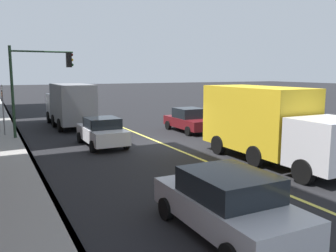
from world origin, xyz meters
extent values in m
plane|color=black|center=(0.00, 0.00, 0.00)|extent=(200.00, 200.00, 0.00)
cube|color=slate|center=(0.00, 6.89, 0.07)|extent=(80.00, 0.16, 0.15)
cube|color=#D8CC4C|center=(0.00, 0.00, 0.01)|extent=(80.00, 0.16, 0.01)
cube|color=#A8AAB2|center=(-10.37, 3.42, 0.63)|extent=(4.35, 1.94, 0.67)
cube|color=black|center=(-10.41, 3.42, 1.27)|extent=(2.17, 1.78, 0.60)
cylinder|color=black|center=(-8.93, 4.37, 0.30)|extent=(0.60, 0.22, 0.60)
cylinder|color=black|center=(-8.93, 2.47, 0.30)|extent=(0.60, 0.22, 0.60)
cylinder|color=black|center=(-11.80, 2.47, 0.30)|extent=(0.60, 0.22, 0.60)
cube|color=#591116|center=(3.21, -3.38, 0.61)|extent=(4.22, 1.77, 0.62)
cube|color=black|center=(3.29, -3.38, 1.24)|extent=(1.79, 1.63, 0.65)
cylinder|color=black|center=(1.82, -4.25, 0.30)|extent=(0.60, 0.22, 0.60)
cylinder|color=black|center=(1.82, -2.52, 0.30)|extent=(0.60, 0.22, 0.60)
cylinder|color=black|center=(4.60, -4.25, 0.30)|extent=(0.60, 0.22, 0.60)
cylinder|color=black|center=(4.60, -2.52, 0.30)|extent=(0.60, 0.22, 0.60)
cube|color=silver|center=(1.27, 3.15, 0.65)|extent=(4.13, 1.78, 0.70)
cube|color=black|center=(1.17, 3.15, 1.27)|extent=(1.84, 1.64, 0.54)
cylinder|color=black|center=(2.64, 4.02, 0.30)|extent=(0.60, 0.22, 0.60)
cylinder|color=black|center=(2.64, 2.28, 0.30)|extent=(0.60, 0.22, 0.60)
cylinder|color=black|center=(-0.09, 4.02, 0.30)|extent=(0.60, 0.22, 0.60)
cylinder|color=black|center=(-0.09, 2.28, 0.30)|extent=(0.60, 0.22, 0.60)
cube|color=silver|center=(-8.36, -2.50, 1.36)|extent=(2.14, 2.42, 1.82)
cube|color=gold|center=(-4.46, -2.50, 1.86)|extent=(5.36, 2.42, 2.83)
cylinder|color=black|center=(-8.36, -1.34, 0.45)|extent=(0.90, 0.28, 0.90)
cylinder|color=black|center=(-3.12, -3.66, 0.45)|extent=(0.90, 0.28, 0.90)
cylinder|color=black|center=(-3.12, -1.34, 0.45)|extent=(0.90, 0.28, 0.90)
cylinder|color=black|center=(-5.80, -3.66, 0.45)|extent=(0.90, 0.28, 0.90)
cylinder|color=black|center=(-5.80, -1.34, 0.45)|extent=(0.90, 0.28, 0.90)
cube|color=silver|center=(11.60, 3.23, 1.36)|extent=(1.92, 2.31, 1.82)
cube|color=slate|center=(8.09, 3.23, 1.77)|extent=(4.80, 2.31, 2.65)
cylinder|color=black|center=(11.60, 4.34, 0.45)|extent=(0.90, 0.28, 0.90)
cylinder|color=black|center=(11.60, 2.13, 0.45)|extent=(0.90, 0.28, 0.90)
cylinder|color=black|center=(6.89, 4.34, 0.45)|extent=(0.90, 0.28, 0.90)
cylinder|color=black|center=(6.89, 2.13, 0.45)|extent=(0.90, 0.28, 0.90)
cylinder|color=black|center=(9.29, 4.34, 0.45)|extent=(0.90, 0.28, 0.90)
cylinder|color=black|center=(9.29, 2.13, 0.45)|extent=(0.90, 0.28, 0.90)
cylinder|color=#1E3823|center=(5.14, 7.21, 2.71)|extent=(0.16, 0.16, 5.42)
cylinder|color=#1E3823|center=(5.14, 5.46, 5.12)|extent=(0.10, 3.51, 0.10)
cube|color=black|center=(5.14, 3.95, 4.67)|extent=(0.28, 0.30, 0.90)
sphere|color=#360605|center=(5.14, 3.77, 4.97)|extent=(0.18, 0.18, 0.18)
sphere|color=gold|center=(5.14, 3.77, 4.67)|extent=(0.18, 0.18, 0.18)
sphere|color=black|center=(5.14, 3.77, 4.37)|extent=(0.18, 0.18, 0.18)
cylinder|color=slate|center=(6.42, 7.71, 1.59)|extent=(0.08, 0.08, 3.18)
cube|color=white|center=(6.42, 7.73, 2.98)|extent=(0.60, 0.02, 0.20)
cube|color=#DB5919|center=(6.42, 7.73, 2.63)|extent=(0.44, 0.02, 0.28)
camera|label=1|loc=(-17.14, 8.45, 3.95)|focal=38.15mm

